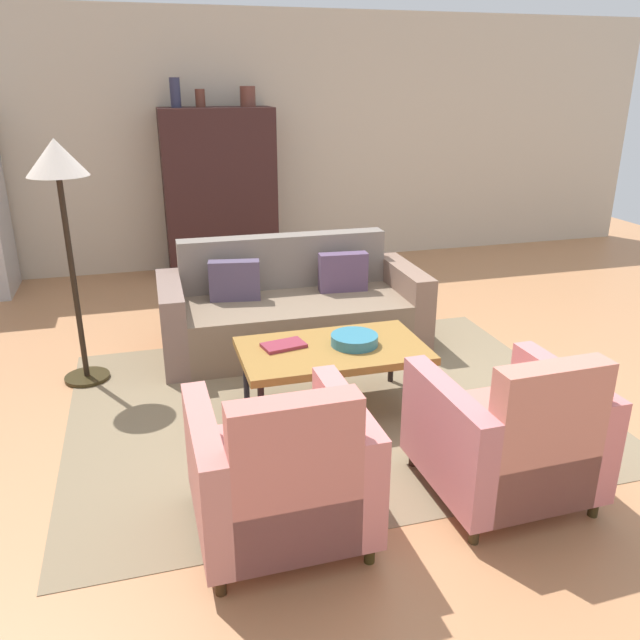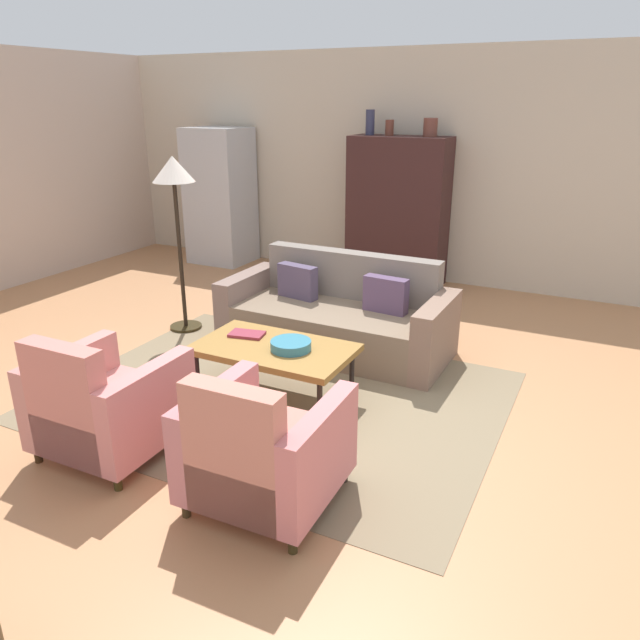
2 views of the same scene
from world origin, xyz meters
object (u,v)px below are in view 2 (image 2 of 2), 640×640
object	(u,v)px
book_stack	(247,334)
refrigerator	(220,196)
couch	(339,318)
cabinet	(398,212)
floor_lamp	(174,186)
armchair_right	(261,454)
vase_small	(430,127)
coffee_table	(274,351)
vase_tall	(370,122)
armchair_left	(103,408)
fruit_bowl	(291,345)
vase_round	(389,128)

from	to	relation	value
book_stack	refrigerator	xyz separation A→B (m)	(-2.54, 3.26, 0.46)
couch	cabinet	world-z (taller)	cabinet
couch	floor_lamp	size ratio (longest dim) A/B	1.23
armchair_right	refrigerator	bearing A→B (deg)	125.95
armchair_right	vase_small	size ratio (longest dim) A/B	4.25
vase_small	coffee_table	bearing A→B (deg)	-91.58
book_stack	vase_small	bearing A→B (deg)	83.23
refrigerator	coffee_table	bearing A→B (deg)	-49.70
floor_lamp	vase_tall	bearing A→B (deg)	69.31
couch	armchair_left	bearing A→B (deg)	76.41
refrigerator	floor_lamp	xyz separation A→B (m)	(1.23, -2.43, 0.52)
vase_small	floor_lamp	xyz separation A→B (m)	(-1.70, -2.53, -0.46)
fruit_bowl	vase_tall	bearing A→B (deg)	103.09
coffee_table	fruit_bowl	xyz separation A→B (m)	(0.15, 0.00, 0.07)
couch	refrigerator	world-z (taller)	refrigerator
coffee_table	vase_small	distance (m)	3.76
fruit_bowl	cabinet	bearing A→B (deg)	96.65
cabinet	vase_tall	xyz separation A→B (m)	(-0.40, -0.00, 1.05)
coffee_table	couch	bearing A→B (deg)	89.95
couch	armchair_right	world-z (taller)	armchair_right
vase_small	vase_round	bearing A→B (deg)	180.00
floor_lamp	couch	bearing A→B (deg)	9.26
coffee_table	armchair_right	xyz separation A→B (m)	(0.60, -1.17, -0.07)
armchair_right	floor_lamp	xyz separation A→B (m)	(-2.21, 2.09, 1.10)
armchair_left	book_stack	distance (m)	1.30
book_stack	vase_tall	bearing A→B (deg)	95.96
armchair_left	refrigerator	bearing A→B (deg)	115.72
armchair_right	book_stack	bearing A→B (deg)	124.40
fruit_bowl	vase_round	world-z (taller)	vase_round
couch	vase_tall	bearing A→B (deg)	-73.12
coffee_table	refrigerator	world-z (taller)	refrigerator
fruit_bowl	floor_lamp	distance (m)	2.21
armchair_left	fruit_bowl	world-z (taller)	armchair_left
vase_tall	fruit_bowl	bearing A→B (deg)	-76.91
armchair_right	floor_lamp	world-z (taller)	floor_lamp
book_stack	vase_tall	xyz separation A→B (m)	(-0.35, 3.36, 1.49)
armchair_right	fruit_bowl	size ratio (longest dim) A/B	2.86
fruit_bowl	vase_tall	world-z (taller)	vase_tall
vase_round	refrigerator	world-z (taller)	vase_round
vase_round	floor_lamp	xyz separation A→B (m)	(-1.20, -2.53, -0.45)
armchair_left	armchair_right	world-z (taller)	same
armchair_right	refrigerator	xyz separation A→B (m)	(-3.44, 4.52, 0.58)
armchair_left	floor_lamp	distance (m)	2.57
armchair_left	refrigerator	world-z (taller)	refrigerator
coffee_table	fruit_bowl	world-z (taller)	fruit_bowl
couch	vase_small	size ratio (longest dim) A/B	10.20
floor_lamp	armchair_left	bearing A→B (deg)	-64.20
couch	armchair_left	xyz separation A→B (m)	(-0.60, -2.35, 0.06)
couch	coffee_table	size ratio (longest dim) A/B	1.76
vase_round	armchair_right	bearing A→B (deg)	-77.70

